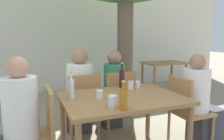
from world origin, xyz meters
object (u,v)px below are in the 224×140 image
Objects in this scene: dining_table_back at (164,67)px; person_seated_1 at (200,105)px; patio_chair_1 at (186,108)px; person_seated_3 at (112,93)px; drinking_glass_2 at (100,94)px; wine_bottle_1 at (122,78)px; drinking_glass_3 at (138,85)px; patio_chair_2 at (83,102)px; drinking_glass_1 at (131,85)px; patio_chair_3 at (118,98)px; person_seated_0 at (12,132)px; person_seated_2 at (79,95)px; water_bottle_0 at (71,88)px; dining_table_front at (122,104)px; drinking_glass_0 at (112,101)px; patio_chair_0 at (39,130)px; amber_bottle_2 at (123,99)px.

person_seated_1 is (-1.19, -2.50, -0.11)m from dining_table_back.
person_seated_3 is at bearing 33.33° from patio_chair_1.
person_seated_1 is at bearing -0.74° from drinking_glass_2.
wine_bottle_1 is 0.22m from drinking_glass_3.
drinking_glass_1 is at bearing 137.81° from patio_chair_2.
wine_bottle_1 reaches higher than patio_chair_3.
patio_chair_2 is at bearing 129.50° from person_seated_0.
wine_bottle_1 is 3.53× the size of drinking_glass_3.
person_seated_2 reaches higher than water_bottle_0.
water_bottle_0 reaches higher than dining_table_front.
person_seated_0 reaches higher than drinking_glass_1.
patio_chair_2 reaches higher than dining_table_front.
water_bottle_0 is (-0.79, -0.83, 0.34)m from person_seated_3.
drinking_glass_0 is at bearing -120.96° from wine_bottle_1.
drinking_glass_0 is at bearing 104.51° from patio_chair_1.
patio_chair_1 is 8.86× the size of drinking_glass_1.
person_seated_0 is 11.92× the size of drinking_glass_1.
person_seated_2 is (-0.26, 0.94, -0.11)m from dining_table_front.
patio_chair_0 is 1.00× the size of patio_chair_2.
person_seated_2 is (-1.15, 0.94, 0.04)m from patio_chair_1.
person_seated_3 is at bearing 87.90° from drinking_glass_1.
patio_chair_0 is at bearing -178.39° from drinking_glass_2.
patio_chair_0 is 8.46× the size of drinking_glass_0.
amber_bottle_2 is at bearing 66.98° from person_seated_0.
dining_table_front is 1.40× the size of patio_chair_1.
person_seated_0 is 0.99× the size of person_seated_2.
dining_table_front is 11.87× the size of drinking_glass_0.
patio_chair_2 is (-2.57, -1.79, -0.12)m from dining_table_back.
amber_bottle_2 is at bearing -121.61° from drinking_glass_1.
patio_chair_1 reaches higher than dining_table_front.
drinking_glass_0 is (0.03, -1.00, 0.29)m from patio_chair_2.
person_seated_0 is 13.86× the size of drinking_glass_2.
patio_chair_3 is at bearing 74.14° from wine_bottle_1.
patio_chair_3 is at bearing 36.69° from water_bottle_0.
drinking_glass_0 is at bearing 117.57° from amber_bottle_2.
patio_chair_3 is (-2.05, -1.79, -0.12)m from dining_table_back.
drinking_glass_1 reaches higher than drinking_glass_3.
person_seated_0 is at bearing 34.47° from person_seated_3.
person_seated_1 is 13.20× the size of drinking_glass_3.
person_seated_0 is at bearing 27.18° from patio_chair_3.
dining_table_back is (2.31, 2.50, -0.04)m from dining_table_front.
drinking_glass_1 is (-0.89, 0.26, 0.29)m from person_seated_1.
amber_bottle_2 is (-0.43, -1.35, 0.33)m from person_seated_3.
drinking_glass_2 is (-0.02, 0.31, -0.01)m from drinking_glass_0.
patio_chair_1 is 10.31× the size of drinking_glass_2.
patio_chair_3 is at bearing 117.18° from person_seated_0.
patio_chair_0 is 0.69m from drinking_glass_2.
patio_chair_2 is 0.74m from water_bottle_0.
water_bottle_0 is at bearing 65.22° from patio_chair_2.
person_seated_2 is at bearing 132.57° from drinking_glass_3.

